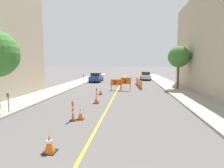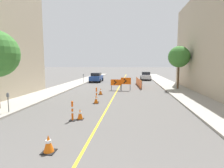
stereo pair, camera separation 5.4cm
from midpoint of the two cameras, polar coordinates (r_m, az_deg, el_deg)
name	(u,v)px [view 1 (the left image)]	position (r m, az deg, el deg)	size (l,w,h in m)	color
lane_stripe	(120,85)	(26.61, 2.65, -0.20)	(0.12, 50.28, 0.01)	gold
sidewalk_left	(75,84)	(28.00, -12.20, 0.14)	(3.04, 50.28, 0.13)	#9E998E
sidewalk_right	(169,85)	(27.10, 18.02, -0.26)	(3.04, 50.28, 0.13)	#9E998E
traffic_cone_nearest	(49,144)	(7.05, -19.97, -17.90)	(0.47, 0.47, 0.65)	black
traffic_cone_second	(80,114)	(10.37, -10.40, -9.66)	(0.39, 0.39, 0.62)	black
traffic_cone_third	(96,100)	(14.17, -5.30, -5.07)	(0.40, 0.40, 0.65)	black
traffic_cone_fourth	(101,91)	(18.09, -3.85, -2.44)	(0.44, 0.44, 0.67)	black
delineator_post_front	(73,112)	(10.18, -12.83, -8.99)	(0.35, 0.35, 1.13)	black
delineator_post_rear	(97,96)	(14.59, -5.15, -3.84)	(0.36, 0.36, 1.24)	black
arrow_barricade_primary	(116,83)	(20.87, 1.21, 0.41)	(1.27, 0.11, 1.31)	#EF560C
arrow_barricade_secondary	(126,81)	(20.69, 4.46, 0.84)	(1.20, 0.09, 1.54)	#EF560C
safety_mesh_fence	(139,82)	(24.94, 8.59, 0.50)	(0.58, 6.80, 1.07)	#EF560C
parked_car_curb_near	(96,77)	(30.78, -5.22, 2.21)	(1.94, 4.32, 1.59)	navy
parked_car_curb_mid	(145,76)	(34.79, 10.81, 2.64)	(1.94, 4.33, 1.59)	#B7B7BC
parking_meter_near_curb	(8,98)	(12.85, -30.92, -4.05)	(0.12, 0.11, 1.25)	#4C4C51
parking_meter_far_curb	(83,77)	(28.43, -9.43, 2.40)	(0.12, 0.11, 1.39)	#4C4C51
street_tree_right_near	(179,57)	(22.77, 20.93, 8.25)	(2.55, 2.55, 5.15)	#4C3823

